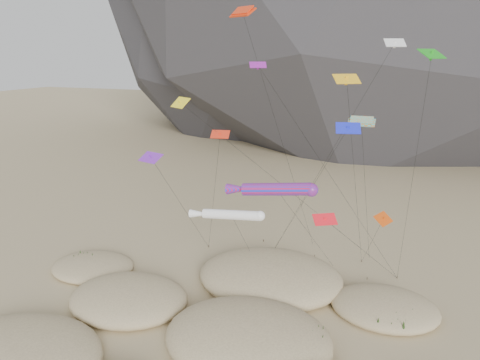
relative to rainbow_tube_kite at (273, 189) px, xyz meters
name	(u,v)px	position (x,y,z in m)	size (l,w,h in m)	color
dunes	(211,329)	(-4.23, -5.08, -12.58)	(50.98, 35.93, 4.05)	#CCB789
dune_grass	(231,333)	(-2.21, -5.07, -12.49)	(42.35, 27.10, 1.51)	black
kite_stakes	(307,259)	(0.34, 14.27, -13.19)	(24.41, 6.41, 0.30)	#3F2D1E
rainbow_tube_kite	(273,189)	(0.00, 0.00, 0.00)	(8.77, 14.66, 14.31)	red
white_tube_kite	(228,215)	(-3.28, -2.95, -1.92)	(7.22, 15.88, 12.14)	white
orange_parafoil	(244,15)	(-5.13, 5.80, 15.66)	(6.64, 15.24, 29.87)	red
multi_parafoil	(362,123)	(6.83, 6.12, 5.62)	(2.54, 12.38, 19.64)	orange
delta_kites	(299,129)	(1.66, 2.42, 5.35)	(28.24, 21.53, 26.63)	silver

